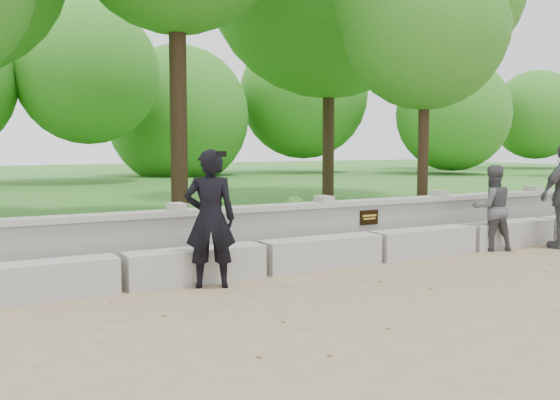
% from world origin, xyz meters
% --- Properties ---
extents(ground, '(80.00, 80.00, 0.00)m').
position_xyz_m(ground, '(0.00, 0.00, 0.00)').
color(ground, '#967E5C').
rests_on(ground, ground).
extents(lawn, '(40.00, 22.00, 0.25)m').
position_xyz_m(lawn, '(0.00, 14.00, 0.12)').
color(lawn, '#2C6418').
rests_on(lawn, ground).
extents(concrete_bench, '(11.90, 0.45, 0.45)m').
position_xyz_m(concrete_bench, '(0.00, 1.90, 0.22)').
color(concrete_bench, '#A9A7A0').
rests_on(concrete_bench, ground).
extents(parapet_wall, '(12.50, 0.35, 0.90)m').
position_xyz_m(parapet_wall, '(0.00, 2.60, 0.46)').
color(parapet_wall, '#9F9D96').
rests_on(parapet_wall, ground).
extents(man_main, '(0.76, 0.71, 1.77)m').
position_xyz_m(man_main, '(-2.94, 1.53, 0.88)').
color(man_main, black).
rests_on(man_main, ground).
extents(visitor_left, '(0.87, 0.78, 1.48)m').
position_xyz_m(visitor_left, '(2.39, 1.75, 0.74)').
color(visitor_left, '#48484D').
rests_on(visitor_left, ground).
extents(tree_near_right, '(3.39, 3.39, 5.92)m').
position_xyz_m(tree_near_right, '(2.94, 4.10, 4.47)').
color(tree_near_right, '#382619').
rests_on(tree_near_right, lawn).
extents(shrub_a, '(0.30, 0.33, 0.51)m').
position_xyz_m(shrub_a, '(-1.89, 4.77, 0.51)').
color(shrub_a, '#45882E').
rests_on(shrub_a, lawn).
extents(shrub_b, '(0.43, 0.47, 0.68)m').
position_xyz_m(shrub_b, '(-0.53, 3.45, 0.59)').
color(shrub_b, '#45882E').
rests_on(shrub_b, lawn).
extents(shrub_c, '(0.70, 0.69, 0.59)m').
position_xyz_m(shrub_c, '(3.38, 4.25, 0.54)').
color(shrub_c, '#45882E').
rests_on(shrub_c, lawn).
extents(shrub_d, '(0.46, 0.46, 0.62)m').
position_xyz_m(shrub_d, '(-1.12, 5.29, 0.56)').
color(shrub_d, '#45882E').
rests_on(shrub_d, lawn).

